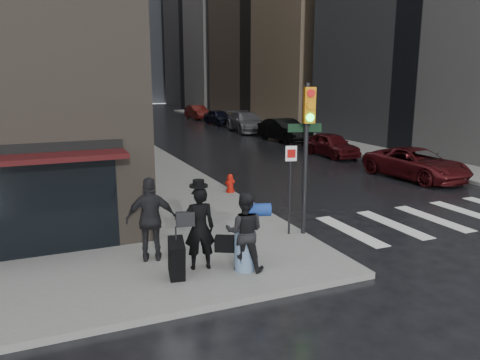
% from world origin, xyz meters
% --- Properties ---
extents(ground, '(140.00, 140.00, 0.00)m').
position_xyz_m(ground, '(0.00, 0.00, 0.00)').
color(ground, black).
rests_on(ground, ground).
extents(sidewalk_left, '(4.00, 50.00, 0.15)m').
position_xyz_m(sidewalk_left, '(0.00, 27.00, 0.07)').
color(sidewalk_left, slate).
rests_on(sidewalk_left, ground).
extents(sidewalk_right, '(3.00, 50.00, 0.15)m').
position_xyz_m(sidewalk_right, '(13.50, 27.00, 0.07)').
color(sidewalk_right, slate).
rests_on(sidewalk_right, ground).
extents(crosswalk, '(8.50, 3.00, 0.01)m').
position_xyz_m(crosswalk, '(7.50, 1.00, 0.00)').
color(crosswalk, silver).
rests_on(crosswalk, ground).
extents(bldg_right_far, '(22.00, 20.00, 25.00)m').
position_xyz_m(bldg_right_far, '(26.00, 58.00, 12.50)').
color(bldg_right_far, slate).
rests_on(bldg_right_far, ground).
extents(bldg_distant, '(40.00, 12.00, 32.00)m').
position_xyz_m(bldg_distant, '(6.00, 78.00, 16.00)').
color(bldg_distant, slate).
rests_on(bldg_distant, ground).
extents(man_overcoat, '(1.24, 1.03, 2.11)m').
position_xyz_m(man_overcoat, '(-1.68, -0.29, 1.04)').
color(man_overcoat, black).
rests_on(man_overcoat, ground).
extents(man_jeans, '(1.22, 1.13, 1.81)m').
position_xyz_m(man_jeans, '(-0.64, -0.69, 1.06)').
color(man_jeans, black).
rests_on(man_jeans, ground).
extents(man_greycoat, '(1.27, 0.78, 2.02)m').
position_xyz_m(man_greycoat, '(-2.43, 0.70, 1.16)').
color(man_greycoat, black).
rests_on(man_greycoat, ground).
extents(traffic_light, '(1.01, 0.59, 4.14)m').
position_xyz_m(traffic_light, '(1.84, 0.91, 2.82)').
color(traffic_light, black).
rests_on(traffic_light, ground).
extents(fire_hydrant, '(0.41, 0.31, 0.71)m').
position_xyz_m(fire_hydrant, '(1.80, 6.25, 0.47)').
color(fire_hydrant, '#AD140A').
rests_on(fire_hydrant, ground).
extents(parked_car_0, '(2.71, 5.08, 1.36)m').
position_xyz_m(parked_car_0, '(10.58, 5.91, 0.68)').
color(parked_car_0, '#400C10').
rests_on(parked_car_0, ground).
extents(parked_car_1, '(1.68, 4.00, 1.35)m').
position_xyz_m(parked_car_1, '(10.54, 12.51, 0.68)').
color(parked_car_1, '#3C0C0F').
rests_on(parked_car_1, ground).
extents(parked_car_2, '(2.08, 4.97, 1.60)m').
position_xyz_m(parked_car_2, '(11.08, 19.12, 0.80)').
color(parked_car_2, black).
rests_on(parked_car_2, ground).
extents(parked_car_3, '(2.86, 5.86, 1.64)m').
position_xyz_m(parked_car_3, '(11.07, 25.72, 0.82)').
color(parked_car_3, '#545359').
rests_on(parked_car_3, ground).
extents(parked_car_4, '(2.03, 4.33, 1.43)m').
position_xyz_m(parked_car_4, '(11.09, 32.33, 0.72)').
color(parked_car_4, black).
rests_on(parked_car_4, ground).
extents(parked_car_5, '(1.76, 4.53, 1.47)m').
position_xyz_m(parked_car_5, '(11.10, 38.93, 0.74)').
color(parked_car_5, '#410F0D').
rests_on(parked_car_5, ground).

